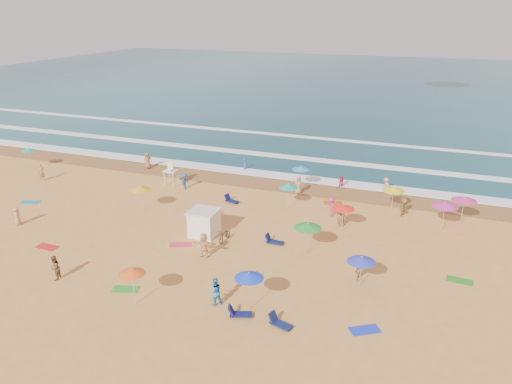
% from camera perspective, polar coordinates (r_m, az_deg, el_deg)
% --- Properties ---
extents(ground, '(220.00, 220.00, 0.00)m').
position_cam_1_polar(ground, '(40.08, -3.81, -4.73)').
color(ground, gold).
rests_on(ground, ground).
extents(ocean, '(220.00, 140.00, 0.18)m').
position_cam_1_polar(ocean, '(119.08, 13.50, 11.79)').
color(ocean, '#0C4756').
rests_on(ocean, ground).
extents(wet_sand, '(220.00, 220.00, 0.00)m').
position_cam_1_polar(wet_sand, '(50.83, 2.01, 0.91)').
color(wet_sand, olive).
rests_on(wet_sand, ground).
extents(surf_foam, '(200.00, 18.70, 0.05)m').
position_cam_1_polar(surf_foam, '(58.80, 4.81, 3.71)').
color(surf_foam, white).
rests_on(surf_foam, ground).
extents(cabana, '(2.00, 2.00, 2.00)m').
position_cam_1_polar(cabana, '(39.50, -5.94, -3.61)').
color(cabana, white).
rests_on(cabana, ground).
extents(cabana_roof, '(2.20, 2.20, 0.12)m').
position_cam_1_polar(cabana_roof, '(39.07, -6.00, -2.19)').
color(cabana_roof, silver).
rests_on(cabana_roof, cabana).
extents(bicycle, '(0.71, 1.74, 0.89)m').
position_cam_1_polar(bicycle, '(38.73, -3.59, -4.95)').
color(bicycle, black).
rests_on(bicycle, ground).
extents(lifeguard_stand, '(1.20, 1.20, 2.10)m').
position_cam_1_polar(lifeguard_stand, '(50.88, -9.69, 1.89)').
color(lifeguard_stand, white).
rests_on(lifeguard_stand, ground).
extents(beach_umbrellas, '(61.75, 31.13, 0.78)m').
position_cam_1_polar(beach_umbrellas, '(38.29, 4.05, -2.42)').
color(beach_umbrellas, '#14AAA0').
rests_on(beach_umbrellas, ground).
extents(loungers, '(52.57, 22.84, 0.34)m').
position_cam_1_polar(loungers, '(34.69, 0.50, -8.65)').
color(loungers, '#101A54').
rests_on(loungers, ground).
extents(towels, '(45.54, 21.83, 0.03)m').
position_cam_1_polar(towels, '(37.48, 1.99, -6.57)').
color(towels, red).
rests_on(towels, ground).
extents(beachgoers, '(36.56, 27.12, 2.12)m').
position_cam_1_polar(beachgoers, '(42.67, -0.86, -1.86)').
color(beachgoers, '#D4355A').
rests_on(beachgoers, ground).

